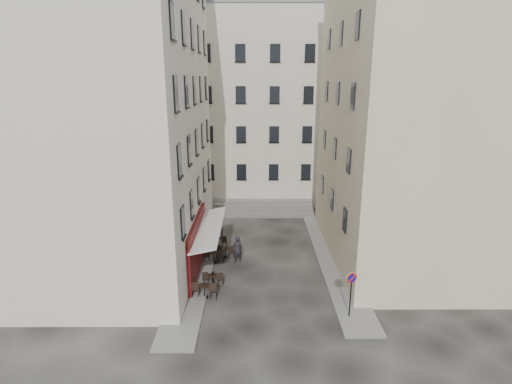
{
  "coord_description": "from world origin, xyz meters",
  "views": [
    {
      "loc": [
        -0.77,
        -22.26,
        11.92
      ],
      "look_at": [
        -0.68,
        4.0,
        4.41
      ],
      "focal_mm": 28.0,
      "sensor_mm": 36.0,
      "label": 1
    }
  ],
  "objects_px": {
    "pedestrian": "(237,249)",
    "no_parking_sign": "(351,286)",
    "bistro_table_b": "(213,279)",
    "bistro_table_a": "(205,290)"
  },
  "relations": [
    {
      "from": "no_parking_sign",
      "to": "bistro_table_b",
      "type": "xyz_separation_m",
      "value": [
        -7.33,
        3.41,
        -1.39
      ]
    },
    {
      "from": "no_parking_sign",
      "to": "pedestrian",
      "type": "xyz_separation_m",
      "value": [
        -6.02,
        6.6,
        -0.91
      ]
    },
    {
      "from": "bistro_table_b",
      "to": "pedestrian",
      "type": "xyz_separation_m",
      "value": [
        1.31,
        3.19,
        0.48
      ]
    },
    {
      "from": "bistro_table_b",
      "to": "pedestrian",
      "type": "height_order",
      "value": "pedestrian"
    },
    {
      "from": "bistro_table_a",
      "to": "bistro_table_b",
      "type": "bearing_deg",
      "value": 76.19
    },
    {
      "from": "bistro_table_a",
      "to": "bistro_table_b",
      "type": "relative_size",
      "value": 1.14
    },
    {
      "from": "pedestrian",
      "to": "no_parking_sign",
      "type": "bearing_deg",
      "value": 106.51
    },
    {
      "from": "no_parking_sign",
      "to": "bistro_table_a",
      "type": "relative_size",
      "value": 1.82
    },
    {
      "from": "no_parking_sign",
      "to": "bistro_table_b",
      "type": "height_order",
      "value": "no_parking_sign"
    },
    {
      "from": "no_parking_sign",
      "to": "pedestrian",
      "type": "bearing_deg",
      "value": 114.56
    }
  ]
}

